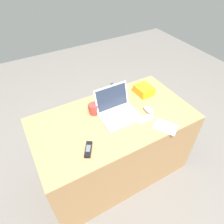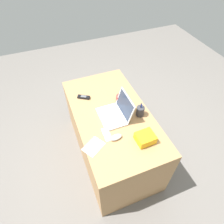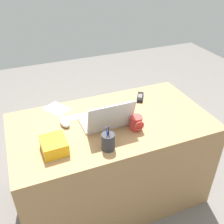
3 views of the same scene
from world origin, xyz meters
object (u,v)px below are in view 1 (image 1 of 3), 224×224
at_px(coffee_mug_white, 94,109).
at_px(snack_bag, 144,90).
at_px(cordless_phone, 88,149).
at_px(computer_mouse, 149,110).
at_px(laptop, 117,111).
at_px(pen_holder, 112,93).

distance_m(coffee_mug_white, snack_bag, 0.53).
xyz_separation_m(cordless_phone, snack_bag, (0.74, 0.36, 0.03)).
relative_size(computer_mouse, coffee_mug_white, 1.22).
xyz_separation_m(laptop, cordless_phone, (-0.37, -0.22, -0.03)).
bearing_deg(pen_holder, snack_bag, -18.71).
distance_m(laptop, cordless_phone, 0.43).
bearing_deg(computer_mouse, cordless_phone, -173.97).
bearing_deg(cordless_phone, pen_holder, 45.74).
xyz_separation_m(computer_mouse, pen_holder, (-0.18, 0.33, 0.03)).
bearing_deg(coffee_mug_white, pen_holder, 25.58).
xyz_separation_m(laptop, coffee_mug_white, (-0.16, 0.12, 0.00)).
height_order(coffee_mug_white, snack_bag, coffee_mug_white).
xyz_separation_m(laptop, snack_bag, (0.37, 0.13, -0.01)).
bearing_deg(cordless_phone, snack_bag, 25.70).
distance_m(cordless_phone, snack_bag, 0.82).
height_order(computer_mouse, pen_holder, pen_holder).
bearing_deg(cordless_phone, coffee_mug_white, 58.88).
xyz_separation_m(computer_mouse, snack_bag, (0.11, 0.23, 0.02)).
relative_size(laptop, pen_holder, 1.96).
relative_size(cordless_phone, pen_holder, 0.85).
height_order(cordless_phone, snack_bag, snack_bag).
bearing_deg(coffee_mug_white, cordless_phone, -121.12).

